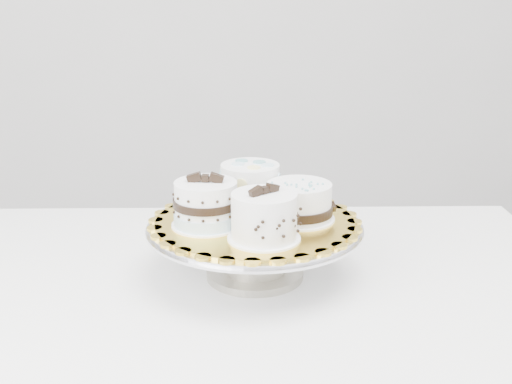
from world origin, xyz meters
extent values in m
cube|color=white|center=(0.02, 0.29, 0.73)|extent=(1.23, 0.93, 0.04)
cube|color=white|center=(-0.42, 0.69, 0.36)|extent=(0.06, 0.06, 0.71)
cube|color=white|center=(0.57, 0.51, 0.36)|extent=(0.06, 0.06, 0.71)
cylinder|color=gray|center=(0.05, 0.31, 0.76)|extent=(0.16, 0.16, 0.01)
cylinder|color=gray|center=(0.05, 0.31, 0.79)|extent=(0.10, 0.10, 0.08)
cylinder|color=silver|center=(0.05, 0.31, 0.84)|extent=(0.33, 0.33, 0.01)
cylinder|color=silver|center=(0.05, 0.31, 0.83)|extent=(0.34, 0.34, 0.00)
cylinder|color=gold|center=(0.05, 0.31, 0.84)|extent=(0.34, 0.34, 0.00)
cylinder|color=white|center=(0.05, 0.23, 0.85)|extent=(0.11, 0.11, 0.00)
cylinder|color=white|center=(0.05, 0.23, 0.88)|extent=(0.13, 0.13, 0.07)
cylinder|color=white|center=(-0.03, 0.31, 0.85)|extent=(0.11, 0.11, 0.00)
cylinder|color=white|center=(-0.03, 0.31, 0.88)|extent=(0.12, 0.12, 0.07)
cylinder|color=silver|center=(-0.03, 0.31, 0.86)|extent=(0.10, 0.10, 0.02)
cylinder|color=black|center=(-0.03, 0.31, 0.88)|extent=(0.10, 0.10, 0.01)
cylinder|color=white|center=(0.06, 0.38, 0.85)|extent=(0.11, 0.11, 0.00)
cylinder|color=white|center=(0.06, 0.38, 0.88)|extent=(0.10, 0.10, 0.07)
cylinder|color=white|center=(0.12, 0.30, 0.85)|extent=(0.11, 0.11, 0.00)
cylinder|color=white|center=(0.12, 0.30, 0.88)|extent=(0.10, 0.10, 0.06)
cylinder|color=black|center=(0.12, 0.30, 0.86)|extent=(0.11, 0.11, 0.01)
camera|label=1|loc=(-0.14, -0.61, 1.19)|focal=45.00mm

